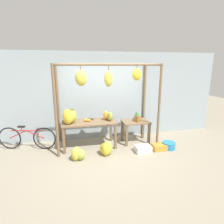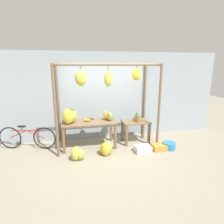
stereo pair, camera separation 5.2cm
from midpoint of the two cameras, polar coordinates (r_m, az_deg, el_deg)
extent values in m
plane|color=gray|center=(5.18, 0.48, -13.32)|extent=(20.00, 20.00, 0.00)
cube|color=#99A8B2|center=(6.14, -2.55, 4.87)|extent=(8.00, 0.08, 2.80)
cylinder|color=brown|center=(4.94, -16.55, -0.19)|extent=(0.07, 0.07, 2.43)
cylinder|color=brown|center=(5.49, 14.42, 1.35)|extent=(0.07, 0.07, 2.43)
cylinder|color=brown|center=(6.02, -15.83, 2.36)|extent=(0.07, 0.07, 2.43)
cylinder|color=brown|center=(6.48, 10.10, 3.49)|extent=(0.07, 0.07, 2.43)
cylinder|color=brown|center=(4.89, -0.25, 14.29)|extent=(2.84, 0.06, 0.06)
cylinder|color=brown|center=(4.79, -9.32, 13.13)|extent=(0.02, 0.02, 0.10)
ellipsoid|color=gold|center=(4.80, -9.20, 10.16)|extent=(0.29, 0.26, 0.40)
cylinder|color=brown|center=(4.88, -0.84, 13.20)|extent=(0.02, 0.02, 0.12)
ellipsoid|color=gold|center=(4.89, -0.83, 10.08)|extent=(0.22, 0.20, 0.41)
cylinder|color=brown|center=(5.08, 7.89, 13.44)|extent=(0.02, 0.02, 0.07)
ellipsoid|color=yellow|center=(5.09, 7.82, 11.25)|extent=(0.25, 0.22, 0.32)
cube|color=brown|center=(5.50, -6.79, -3.10)|extent=(1.55, 0.71, 0.04)
cube|color=brown|center=(5.33, -14.18, -8.51)|extent=(0.07, 0.07, 0.75)
cube|color=brown|center=(5.46, 1.28, -7.53)|extent=(0.07, 0.07, 0.75)
cube|color=brown|center=(5.90, -14.01, -6.26)|extent=(0.07, 0.07, 0.75)
cube|color=brown|center=(6.01, -0.06, -5.43)|extent=(0.07, 0.07, 0.75)
cube|color=brown|center=(5.88, 7.46, -2.93)|extent=(0.82, 0.60, 0.04)
cube|color=brown|center=(5.67, 4.74, -7.25)|extent=(0.07, 0.07, 0.65)
cube|color=brown|center=(5.90, 11.46, -6.59)|extent=(0.07, 0.07, 0.65)
cube|color=brown|center=(6.11, 3.39, -5.59)|extent=(0.07, 0.07, 0.65)
cube|color=brown|center=(6.33, 9.68, -5.06)|extent=(0.07, 0.07, 0.65)
ellipsoid|color=#9EB247|center=(5.41, -11.84, -1.08)|extent=(0.34, 0.36, 0.42)
ellipsoid|color=gold|center=(5.50, -12.77, -1.27)|extent=(0.31, 0.32, 0.35)
ellipsoid|color=gold|center=(5.39, -12.83, -1.39)|extent=(0.31, 0.32, 0.38)
ellipsoid|color=gold|center=(5.29, -13.03, -1.39)|extent=(0.39, 0.38, 0.43)
sphere|color=orange|center=(5.48, -6.77, -2.48)|extent=(0.08, 0.08, 0.08)
sphere|color=orange|center=(5.50, -7.83, -2.47)|extent=(0.08, 0.08, 0.08)
sphere|color=orange|center=(5.55, -7.63, -2.29)|extent=(0.09, 0.09, 0.09)
sphere|color=orange|center=(5.49, -7.28, -2.52)|extent=(0.08, 0.08, 0.08)
sphere|color=orange|center=(5.48, -7.10, -2.53)|extent=(0.08, 0.08, 0.08)
cylinder|color=#A3702D|center=(5.81, 7.78, -2.01)|extent=(0.11, 0.11, 0.18)
cone|color=#428442|center=(5.77, 7.84, -0.48)|extent=(0.08, 0.08, 0.14)
cylinder|color=olive|center=(5.99, 7.67, -1.67)|extent=(0.12, 0.12, 0.15)
cone|color=#428442|center=(5.95, 7.72, -0.33)|extent=(0.08, 0.08, 0.13)
cylinder|color=#A3702D|center=(5.81, 8.03, -2.22)|extent=(0.12, 0.12, 0.15)
cone|color=#337538|center=(5.77, 8.08, -1.01)|extent=(0.08, 0.08, 0.11)
cylinder|color=olive|center=(5.76, 8.29, -2.09)|extent=(0.13, 0.13, 0.20)
cone|color=#428442|center=(5.73, 8.34, -0.72)|extent=(0.09, 0.09, 0.09)
ellipsoid|color=#9EB247|center=(5.02, -9.44, -12.56)|extent=(0.34, 0.35, 0.30)
ellipsoid|color=#9EB247|center=(5.05, -10.49, -12.10)|extent=(0.32, 0.31, 0.35)
ellipsoid|color=gold|center=(4.98, -10.88, -12.53)|extent=(0.26, 0.24, 0.35)
ellipsoid|color=#9EB247|center=(5.17, -0.83, -10.92)|extent=(0.25, 0.23, 0.40)
ellipsoid|color=yellow|center=(5.23, -2.04, -11.08)|extent=(0.31, 0.30, 0.32)
ellipsoid|color=gold|center=(5.14, -1.65, -11.22)|extent=(0.27, 0.30, 0.38)
cube|color=silver|center=(5.44, 9.65, -11.04)|extent=(0.44, 0.33, 0.18)
cylinder|color=teal|center=(5.81, 17.16, -9.75)|extent=(0.37, 0.37, 0.20)
torus|color=black|center=(6.23, -28.39, -6.93)|extent=(0.65, 0.19, 0.66)
torus|color=black|center=(5.80, -19.62, -7.52)|extent=(0.65, 0.19, 0.66)
cylinder|color=maroon|center=(5.92, -24.39, -5.13)|extent=(0.84, 0.23, 0.03)
cylinder|color=maroon|center=(6.07, -26.44, -6.06)|extent=(0.51, 0.15, 0.26)
cylinder|color=maroon|center=(5.86, -22.04, -6.32)|extent=(0.51, 0.15, 0.26)
cylinder|color=maroon|center=(5.96, -25.54, -4.62)|extent=(0.02, 0.02, 0.10)
cube|color=black|center=(5.94, -25.61, -3.98)|extent=(0.21, 0.12, 0.04)
cylinder|color=maroon|center=(5.74, -20.80, -4.83)|extent=(0.02, 0.02, 0.10)
ellipsoid|color=gold|center=(5.58, -1.67, -0.98)|extent=(0.20, 0.21, 0.29)
ellipsoid|color=gold|center=(5.59, -0.55, -1.38)|extent=(0.23, 0.23, 0.21)
ellipsoid|color=gold|center=(5.56, -0.84, -1.36)|extent=(0.20, 0.19, 0.23)
ellipsoid|color=#93A33D|center=(5.48, -0.33, -1.36)|extent=(0.21, 0.21, 0.28)
cube|color=orange|center=(5.67, 14.41, -10.36)|extent=(0.39, 0.29, 0.16)
camera|label=1|loc=(0.03, -89.73, 0.07)|focal=30.00mm
camera|label=2|loc=(0.03, 90.27, -0.07)|focal=30.00mm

